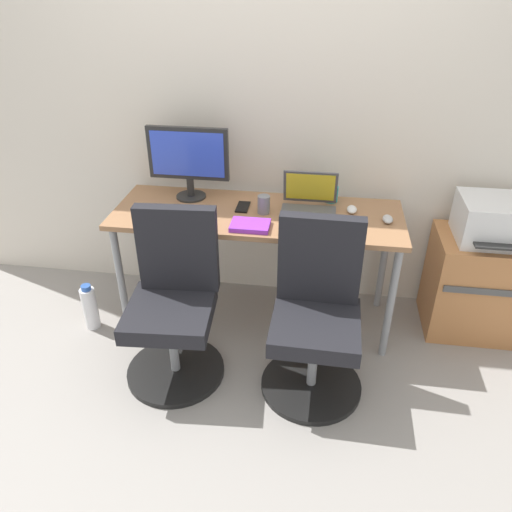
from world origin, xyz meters
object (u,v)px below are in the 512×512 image
object	(u,v)px
printer	(493,220)
side_cabinet	(475,284)
office_chair_left	(174,305)
water_bottle_on_floor	(90,307)
open_laptop	(309,203)
desktop_monitor	(188,158)
office_chair_right	(316,318)
coffee_mug	(331,194)

from	to	relation	value
printer	side_cabinet	bearing A→B (deg)	90.00
office_chair_left	water_bottle_on_floor	bearing A→B (deg)	157.90
office_chair_left	water_bottle_on_floor	world-z (taller)	office_chair_left
water_bottle_on_floor	open_laptop	distance (m)	1.49
office_chair_left	desktop_monitor	world-z (taller)	desktop_monitor
office_chair_left	office_chair_right	xyz separation A→B (m)	(0.75, 0.00, 0.00)
side_cabinet	printer	xyz separation A→B (m)	(0.00, -0.00, 0.43)
open_laptop	office_chair_left	bearing A→B (deg)	-139.85
office_chair_right	side_cabinet	size ratio (longest dim) A/B	1.50
desktop_monitor	open_laptop	world-z (taller)	desktop_monitor
office_chair_right	side_cabinet	xyz separation A→B (m)	(0.94, 0.61, -0.11)
open_laptop	coffee_mug	xyz separation A→B (m)	(0.12, 0.17, -0.01)
office_chair_right	water_bottle_on_floor	distance (m)	1.44
side_cabinet	printer	distance (m)	0.43
desktop_monitor	coffee_mug	size ratio (longest dim) A/B	5.22
water_bottle_on_floor	coffee_mug	xyz separation A→B (m)	(1.42, 0.47, 0.65)
office_chair_left	side_cabinet	distance (m)	1.80
side_cabinet	printer	world-z (taller)	printer
office_chair_right	open_laptop	size ratio (longest dim) A/B	3.03
office_chair_left	office_chair_right	distance (m)	0.75
water_bottle_on_floor	printer	bearing A→B (deg)	8.63
water_bottle_on_floor	coffee_mug	world-z (taller)	coffee_mug
office_chair_right	coffee_mug	world-z (taller)	office_chair_right
office_chair_right	open_laptop	bearing A→B (deg)	98.76
printer	open_laptop	size ratio (longest dim) A/B	1.29
desktop_monitor	side_cabinet	bearing A→B (deg)	-1.53
desktop_monitor	open_laptop	bearing A→B (deg)	-7.97
office_chair_right	printer	size ratio (longest dim) A/B	2.35
office_chair_right	coffee_mug	xyz separation A→B (m)	(0.04, 0.73, 0.37)
office_chair_right	open_laptop	world-z (taller)	open_laptop
water_bottle_on_floor	coffee_mug	bearing A→B (deg)	18.19
office_chair_right	water_bottle_on_floor	xyz separation A→B (m)	(-1.39, 0.26, -0.28)
side_cabinet	open_laptop	size ratio (longest dim) A/B	2.02
side_cabinet	desktop_monitor	size ratio (longest dim) A/B	1.30
office_chair_left	office_chair_right	bearing A→B (deg)	0.01
side_cabinet	coffee_mug	size ratio (longest dim) A/B	6.80
side_cabinet	printer	size ratio (longest dim) A/B	1.56
side_cabinet	desktop_monitor	distance (m)	1.88
office_chair_right	water_bottle_on_floor	bearing A→B (deg)	169.44
office_chair_right	desktop_monitor	xyz separation A→B (m)	(-0.81, 0.66, 0.58)
water_bottle_on_floor	coffee_mug	distance (m)	1.63
office_chair_left	open_laptop	bearing A→B (deg)	40.15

